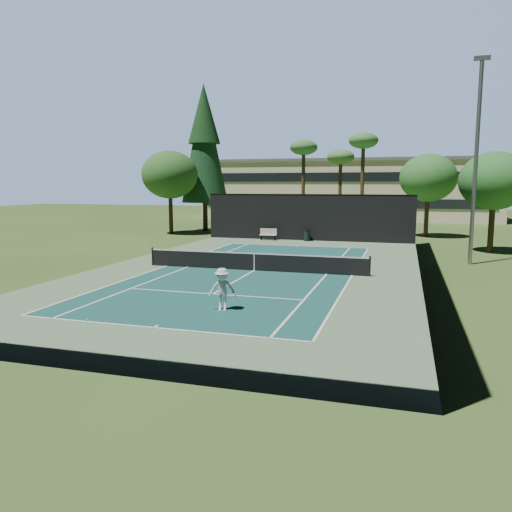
{
  "coord_description": "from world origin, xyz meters",
  "views": [
    {
      "loc": [
        8.05,
        -26.67,
        4.86
      ],
      "look_at": [
        1.0,
        -3.0,
        1.3
      ],
      "focal_mm": 35.0,
      "sensor_mm": 36.0,
      "label": 1
    }
  ],
  "objects_px": {
    "tennis_ball_c": "(280,266)",
    "tennis_ball_d": "(183,257)",
    "tennis_ball_a": "(87,320)",
    "park_bench": "(268,234)",
    "tennis_ball_b": "(221,262)",
    "tennis_net": "(254,261)",
    "trash_bin": "(307,236)",
    "player": "(222,289)"
  },
  "relations": [
    {
      "from": "tennis_ball_a",
      "to": "trash_bin",
      "type": "relative_size",
      "value": 0.08
    },
    {
      "from": "tennis_ball_d",
      "to": "trash_bin",
      "type": "height_order",
      "value": "trash_bin"
    },
    {
      "from": "tennis_net",
      "to": "trash_bin",
      "type": "relative_size",
      "value": 13.65
    },
    {
      "from": "tennis_ball_b",
      "to": "tennis_ball_d",
      "type": "bearing_deg",
      "value": 161.66
    },
    {
      "from": "player",
      "to": "trash_bin",
      "type": "bearing_deg",
      "value": 78.43
    },
    {
      "from": "tennis_ball_d",
      "to": "park_bench",
      "type": "bearing_deg",
      "value": 77.58
    },
    {
      "from": "tennis_net",
      "to": "player",
      "type": "height_order",
      "value": "player"
    },
    {
      "from": "tennis_ball_b",
      "to": "tennis_ball_c",
      "type": "xyz_separation_m",
      "value": [
        3.96,
        -0.5,
        -0.0
      ]
    },
    {
      "from": "tennis_ball_c",
      "to": "park_bench",
      "type": "bearing_deg",
      "value": 108.06
    },
    {
      "from": "tennis_ball_b",
      "to": "trash_bin",
      "type": "bearing_deg",
      "value": 77.26
    },
    {
      "from": "tennis_ball_c",
      "to": "trash_bin",
      "type": "height_order",
      "value": "trash_bin"
    },
    {
      "from": "tennis_net",
      "to": "tennis_ball_d",
      "type": "height_order",
      "value": "tennis_net"
    },
    {
      "from": "tennis_ball_d",
      "to": "trash_bin",
      "type": "bearing_deg",
      "value": 63.49
    },
    {
      "from": "player",
      "to": "tennis_ball_d",
      "type": "distance_m",
      "value": 14.45
    },
    {
      "from": "tennis_ball_a",
      "to": "tennis_ball_c",
      "type": "height_order",
      "value": "tennis_ball_a"
    },
    {
      "from": "tennis_ball_a",
      "to": "tennis_ball_d",
      "type": "xyz_separation_m",
      "value": [
        -3.26,
        15.18,
        -0.0
      ]
    },
    {
      "from": "player",
      "to": "tennis_ball_c",
      "type": "relative_size",
      "value": 25.85
    },
    {
      "from": "tennis_ball_a",
      "to": "tennis_ball_b",
      "type": "xyz_separation_m",
      "value": [
        -0.18,
        14.16,
        -0.0
      ]
    },
    {
      "from": "tennis_ball_a",
      "to": "tennis_ball_d",
      "type": "relative_size",
      "value": 1.03
    },
    {
      "from": "player",
      "to": "tennis_ball_c",
      "type": "distance_m",
      "value": 10.9
    },
    {
      "from": "tennis_ball_c",
      "to": "tennis_ball_d",
      "type": "relative_size",
      "value": 0.89
    },
    {
      "from": "tennis_ball_b",
      "to": "park_bench",
      "type": "xyz_separation_m",
      "value": [
        -0.44,
        12.98,
        0.51
      ]
    },
    {
      "from": "tennis_net",
      "to": "player",
      "type": "xyz_separation_m",
      "value": [
        1.41,
        -8.96,
        0.28
      ]
    },
    {
      "from": "tennis_net",
      "to": "tennis_ball_a",
      "type": "bearing_deg",
      "value": -103.1
    },
    {
      "from": "tennis_ball_c",
      "to": "tennis_ball_a",
      "type": "bearing_deg",
      "value": -105.45
    },
    {
      "from": "tennis_ball_a",
      "to": "trash_bin",
      "type": "bearing_deg",
      "value": 84.17
    },
    {
      "from": "tennis_net",
      "to": "trash_bin",
      "type": "bearing_deg",
      "value": 89.8
    },
    {
      "from": "tennis_ball_d",
      "to": "trash_bin",
      "type": "distance_m",
      "value": 13.55
    },
    {
      "from": "tennis_net",
      "to": "tennis_ball_a",
      "type": "height_order",
      "value": "tennis_net"
    },
    {
      "from": "park_bench",
      "to": "trash_bin",
      "type": "distance_m",
      "value": 3.41
    },
    {
      "from": "player",
      "to": "park_bench",
      "type": "bearing_deg",
      "value": 86.34
    },
    {
      "from": "player",
      "to": "park_bench",
      "type": "height_order",
      "value": "player"
    },
    {
      "from": "tennis_ball_b",
      "to": "park_bench",
      "type": "distance_m",
      "value": 13.0
    },
    {
      "from": "player",
      "to": "tennis_ball_d",
      "type": "relative_size",
      "value": 22.98
    },
    {
      "from": "tennis_net",
      "to": "trash_bin",
      "type": "xyz_separation_m",
      "value": [
        0.05,
        15.55,
        -0.08
      ]
    },
    {
      "from": "tennis_net",
      "to": "tennis_ball_b",
      "type": "distance_m",
      "value": 3.82
    },
    {
      "from": "trash_bin",
      "to": "tennis_ball_d",
      "type": "bearing_deg",
      "value": -116.51
    },
    {
      "from": "tennis_net",
      "to": "tennis_ball_d",
      "type": "relative_size",
      "value": 177.19
    },
    {
      "from": "tennis_ball_c",
      "to": "trash_bin",
      "type": "xyz_separation_m",
      "value": [
        -0.99,
        13.63,
        0.45
      ]
    },
    {
      "from": "tennis_ball_b",
      "to": "park_bench",
      "type": "relative_size",
      "value": 0.05
    },
    {
      "from": "tennis_ball_a",
      "to": "park_bench",
      "type": "bearing_deg",
      "value": 91.31
    },
    {
      "from": "tennis_ball_b",
      "to": "tennis_net",
      "type": "bearing_deg",
      "value": -39.55
    }
  ]
}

